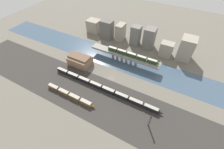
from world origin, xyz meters
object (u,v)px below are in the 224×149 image
object	(u,v)px
train_on_bridge	(132,55)
train_yard_near	(70,95)
train_yard_mid	(103,88)
warehouse_building	(80,60)
signal_tower	(150,121)

from	to	relation	value
train_on_bridge	train_yard_near	size ratio (longest dim) A/B	1.13
train_on_bridge	train_yard_near	xyz separation A→B (m)	(-27.06, -59.59, -8.97)
train_on_bridge	train_yard_mid	world-z (taller)	train_on_bridge
train_yard_near	warehouse_building	world-z (taller)	warehouse_building
train_yard_near	warehouse_building	distance (m)	39.93
train_yard_mid	warehouse_building	size ratio (longest dim) A/B	4.65
train_on_bridge	warehouse_building	distance (m)	50.47
train_yard_mid	signal_tower	size ratio (longest dim) A/B	8.19
train_on_bridge	signal_tower	world-z (taller)	train_on_bridge
train_on_bridge	warehouse_building	world-z (taller)	train_on_bridge
train_yard_mid	warehouse_building	xyz separation A→B (m)	(-36.38, 17.60, 2.67)
train_on_bridge	train_yard_near	bearing A→B (deg)	-114.43
signal_tower	train_yard_mid	bearing A→B (deg)	163.94
train_yard_near	warehouse_building	size ratio (longest dim) A/B	2.16
signal_tower	warehouse_building	bearing A→B (deg)	159.32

